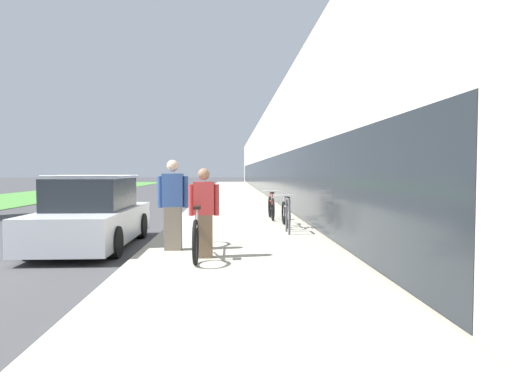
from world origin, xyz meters
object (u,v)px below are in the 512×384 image
Objects in this scene: tandem_bicycle at (200,232)px; parked_sedan_curbside at (92,216)px; cruiser_bike_middle at (271,207)px; bike_rack_hoop at (288,212)px; person_bystander at (173,205)px; person_rider at (204,213)px; cruiser_bike_nearest at (286,213)px.

parked_sedan_curbside is (-2.38, 1.61, 0.15)m from tandem_bicycle.
tandem_bicycle reaches higher than cruiser_bike_middle.
bike_rack_hoop is at bearing 53.65° from tandem_bicycle.
bike_rack_hoop is (2.47, 2.18, -0.35)m from person_bystander.
cruiser_bike_middle is at bearing 74.51° from person_rider.
parked_sedan_curbside reaches higher than bike_rack_hoop.
tandem_bicycle is 4.46m from cruiser_bike_nearest.
bike_rack_hoop is (1.94, 2.63, 0.12)m from tandem_bicycle.
tandem_bicycle is 0.84m from person_bystander.
cruiser_bike_middle is at bearing 91.84° from bike_rack_hoop.
bike_rack_hoop is at bearing -94.99° from cruiser_bike_nearest.
tandem_bicycle is at bearing -40.42° from person_bystander.
person_bystander is at bearing 139.58° from tandem_bicycle.
cruiser_bike_nearest is at bearing -83.48° from cruiser_bike_middle.
parked_sedan_curbside is at bearing -152.09° from cruiser_bike_nearest.
person_rider is 0.89× the size of cruiser_bike_middle.
parked_sedan_curbside is (-4.31, -1.02, 0.02)m from bike_rack_hoop.
person_bystander is 0.40× the size of parked_sedan_curbside.
tandem_bicycle is 3.22× the size of bike_rack_hoop.
person_bystander is 1.05× the size of cruiser_bike_nearest.
person_rider is (0.10, -0.35, 0.39)m from tandem_bicycle.
cruiser_bike_nearest is 0.94× the size of cruiser_bike_middle.
tandem_bicycle is at bearing -34.16° from parked_sedan_curbside.
cruiser_bike_middle reaches higher than bike_rack_hoop.
person_rider is at bearing -105.49° from cruiser_bike_middle.
person_rider is at bearing -51.75° from person_bystander.
person_rider is at bearing -114.39° from cruiser_bike_nearest.
person_rider is 3.51m from bike_rack_hoop.
person_rider is at bearing -121.66° from bike_rack_hoop.
person_rider is at bearing -38.36° from parked_sedan_curbside.
cruiser_bike_nearest is 1.95m from cruiser_bike_middle.
cruiser_bike_middle is 6.01m from parked_sedan_curbside.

